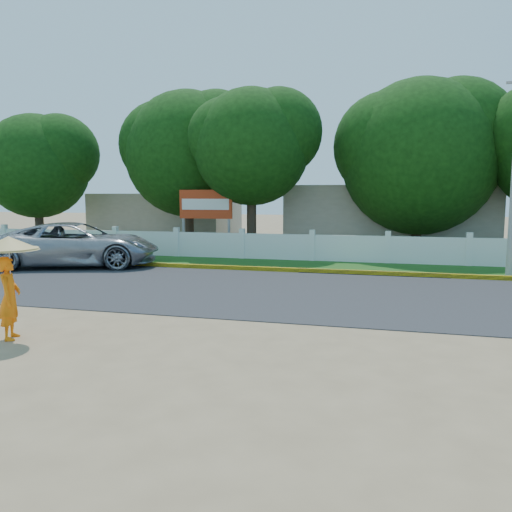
{
  "coord_description": "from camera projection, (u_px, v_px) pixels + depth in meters",
  "views": [
    {
      "loc": [
        2.88,
        -9.1,
        2.7
      ],
      "look_at": [
        0.0,
        2.0,
        1.3
      ],
      "focal_mm": 35.0,
      "sensor_mm": 36.0,
      "label": 1
    }
  ],
  "objects": [
    {
      "name": "tree_row",
      "position": [
        383.0,
        146.0,
        22.38
      ],
      "size": [
        35.52,
        7.86,
        9.46
      ],
      "color": "#473828",
      "rests_on": "ground"
    },
    {
      "name": "fence",
      "position": [
        312.0,
        248.0,
        20.49
      ],
      "size": [
        40.0,
        0.1,
        1.1
      ],
      "primitive_type": "cube",
      "color": "silver",
      "rests_on": "ground"
    },
    {
      "name": "road",
      "position": [
        278.0,
        291.0,
        14.11
      ],
      "size": [
        60.0,
        7.0,
        0.02
      ],
      "primitive_type": "cube",
      "color": "#38383A",
      "rests_on": "ground"
    },
    {
      "name": "building_far",
      "position": [
        167.0,
        217.0,
        30.37
      ],
      "size": [
        8.0,
        5.0,
        2.8
      ],
      "primitive_type": "cube",
      "color": "#B7AD99",
      "rests_on": "ground"
    },
    {
      "name": "ground",
      "position": [
        230.0,
        333.0,
        9.79
      ],
      "size": [
        120.0,
        120.0,
        0.0
      ],
      "primitive_type": "plane",
      "color": "#9E8460",
      "rests_on": "ground"
    },
    {
      "name": "curb",
      "position": [
        299.0,
        270.0,
        17.52
      ],
      "size": [
        40.0,
        0.18,
        0.16
      ],
      "primitive_type": "cube",
      "color": "yellow",
      "rests_on": "ground"
    },
    {
      "name": "grass_verge",
      "position": [
        307.0,
        266.0,
        19.16
      ],
      "size": [
        60.0,
        3.5,
        0.03
      ],
      "primitive_type": "cube",
      "color": "#2D601E",
      "rests_on": "ground"
    },
    {
      "name": "billboard",
      "position": [
        206.0,
        208.0,
        22.6
      ],
      "size": [
        2.5,
        0.13,
        2.95
      ],
      "color": "gray",
      "rests_on": "ground"
    },
    {
      "name": "building_near",
      "position": [
        388.0,
        216.0,
        26.15
      ],
      "size": [
        10.0,
        6.0,
        3.2
      ],
      "primitive_type": "cube",
      "color": "#B7AD99",
      "rests_on": "ground"
    },
    {
      "name": "monk_with_parasol",
      "position": [
        9.0,
        272.0,
        9.28
      ],
      "size": [
        1.07,
        1.07,
        1.95
      ],
      "color": "orange",
      "rests_on": "ground"
    },
    {
      "name": "vehicle",
      "position": [
        77.0,
        244.0,
        18.95
      ],
      "size": [
        6.65,
        4.63,
        1.69
      ],
      "primitive_type": "imported",
      "rotation": [
        0.0,
        0.0,
        1.9
      ],
      "color": "#9FA1A7",
      "rests_on": "ground"
    }
  ]
}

